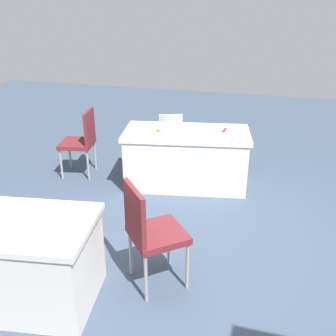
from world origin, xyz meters
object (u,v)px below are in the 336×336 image
object	(u,v)px
table_mid_left	(10,260)
scissors_red	(224,130)
table_foreground	(186,158)
chair_near_front	(150,229)
chair_aisle	(81,139)
laptop_silver	(171,128)
yarn_ball	(162,127)

from	to	relation	value
table_mid_left	scissors_red	distance (m)	3.03
table_foreground	chair_near_front	world-z (taller)	chair_near_front
chair_near_front	chair_aisle	size ratio (longest dim) A/B	1.03
scissors_red	laptop_silver	bearing A→B (deg)	-69.23
chair_near_front	scissors_red	size ratio (longest dim) A/B	5.42
chair_aisle	laptop_silver	distance (m)	1.30
yarn_ball	laptop_silver	bearing A→B (deg)	-147.66
table_foreground	chair_near_front	distance (m)	2.07
scissors_red	yarn_ball	bearing A→B (deg)	-67.07
chair_aisle	yarn_ball	distance (m)	1.21
table_mid_left	chair_aisle	distance (m)	2.50
chair_aisle	scissors_red	distance (m)	1.98
yarn_ball	chair_aisle	bearing A→B (deg)	-0.18
table_mid_left	chair_near_front	xyz separation A→B (m)	(-1.05, -0.46, 0.19)
yarn_ball	scissors_red	size ratio (longest dim) A/B	0.72
laptop_silver	table_foreground	bearing A→B (deg)	172.98
table_foreground	yarn_ball	bearing A→B (deg)	17.81
table_foreground	laptop_silver	xyz separation A→B (m)	(0.20, 0.03, 0.41)
chair_aisle	yarn_ball	size ratio (longest dim) A/B	7.31
table_mid_left	yarn_ball	xyz separation A→B (m)	(-0.58, -2.42, 0.44)
chair_aisle	table_mid_left	bearing A→B (deg)	-177.11
table_mid_left	chair_near_front	size ratio (longest dim) A/B	1.55
chair_aisle	scissors_red	bearing A→B (deg)	-93.18
yarn_ball	scissors_red	distance (m)	0.82
table_mid_left	table_foreground	bearing A→B (deg)	-109.30
laptop_silver	scissors_red	xyz separation A→B (m)	(-0.67, -0.21, -0.04)
laptop_silver	table_mid_left	bearing A→B (deg)	58.08
chair_near_front	chair_aisle	world-z (taller)	chair_near_front
chair_near_front	table_mid_left	bearing A→B (deg)	-106.00
laptop_silver	scissors_red	distance (m)	0.70
table_mid_left	scissors_red	size ratio (longest dim) A/B	8.38
chair_aisle	laptop_silver	xyz separation A→B (m)	(-1.28, -0.06, 0.25)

